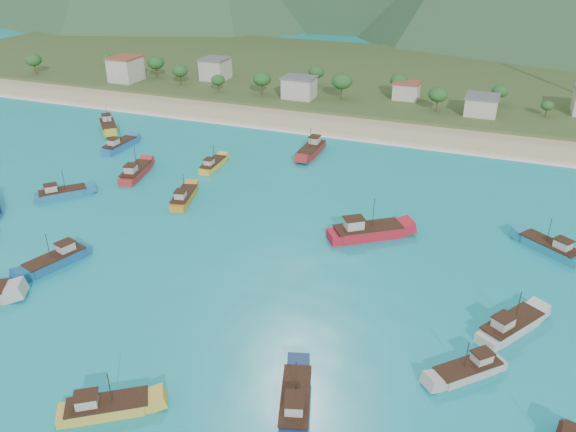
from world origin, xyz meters
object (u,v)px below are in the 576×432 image
(boat_2, at_px, (213,165))
(boat_11, at_px, (56,261))
(boat_9, at_px, (366,232))
(boat_20, at_px, (510,327))
(boat_7, at_px, (312,150))
(boat_23, at_px, (184,198))
(boat_1, at_px, (136,173))
(boat_6, at_px, (295,402))
(boat_5, at_px, (469,370))
(boat_15, at_px, (550,248))
(boat_12, at_px, (108,126))
(boat_0, at_px, (119,146))
(boat_16, at_px, (62,194))
(boat_24, at_px, (106,408))

(boat_2, xyz_separation_m, boat_11, (-3.77, -45.07, 0.14))
(boat_2, height_order, boat_9, boat_9)
(boat_9, relative_size, boat_20, 1.20)
(boat_7, distance_m, boat_23, 36.87)
(boat_1, relative_size, boat_6, 1.08)
(boat_5, distance_m, boat_15, 35.74)
(boat_9, distance_m, boat_12, 84.88)
(boat_7, distance_m, boat_20, 70.31)
(boat_0, height_order, boat_11, boat_0)
(boat_12, distance_m, boat_16, 42.40)
(boat_7, xyz_separation_m, boat_24, (5.24, -83.93, -0.21))
(boat_11, bearing_deg, boat_5, -164.75)
(boat_0, xyz_separation_m, boat_1, (13.79, -13.12, 0.07))
(boat_0, relative_size, boat_6, 0.97)
(boat_6, bearing_deg, boat_9, 76.07)
(boat_2, bearing_deg, boat_23, -83.36)
(boat_2, xyz_separation_m, boat_6, (41.77, -59.35, 0.12))
(boat_16, height_order, boat_24, boat_16)
(boat_2, bearing_deg, boat_12, 157.20)
(boat_1, height_order, boat_11, boat_1)
(boat_7, bearing_deg, boat_9, 122.05)
(boat_5, bearing_deg, boat_23, 17.70)
(boat_6, relative_size, boat_12, 1.00)
(boat_11, distance_m, boat_23, 28.43)
(boat_1, bearing_deg, boat_12, 124.11)
(boat_7, bearing_deg, boat_6, 107.71)
(boat_6, relative_size, boat_20, 1.02)
(boat_5, height_order, boat_24, boat_24)
(boat_9, distance_m, boat_11, 50.71)
(boat_9, bearing_deg, boat_24, -54.31)
(boat_12, distance_m, boat_23, 52.14)
(boat_7, xyz_separation_m, boat_12, (-56.20, -2.35, -0.02))
(boat_0, xyz_separation_m, boat_20, (90.39, -39.68, 0.02))
(boat_20, bearing_deg, boat_7, 164.02)
(boat_15, bearing_deg, boat_9, 137.00)
(boat_7, relative_size, boat_15, 1.13)
(boat_9, relative_size, boat_11, 1.17)
(boat_0, height_order, boat_1, boat_1)
(boat_0, xyz_separation_m, boat_23, (29.84, -20.27, -0.07))
(boat_6, bearing_deg, boat_5, 18.23)
(boat_9, height_order, boat_12, boat_9)
(boat_6, height_order, boat_16, boat_6)
(boat_6, bearing_deg, boat_24, -173.66)
(boat_15, bearing_deg, boat_24, 175.21)
(boat_7, xyz_separation_m, boat_11, (-21.31, -61.47, -0.13))
(boat_1, distance_m, boat_2, 16.69)
(boat_5, height_order, boat_16, boat_16)
(boat_16, bearing_deg, boat_24, -2.11)
(boat_0, distance_m, boat_15, 97.05)
(boat_24, bearing_deg, boat_15, 106.05)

